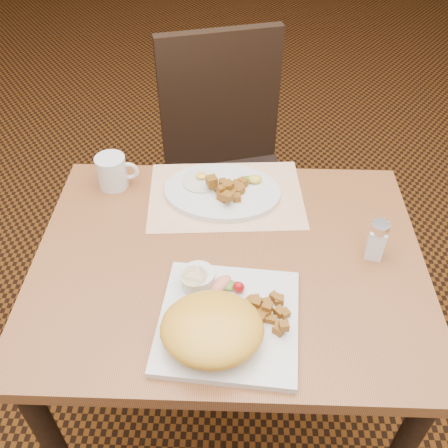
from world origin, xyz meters
TOP-DOWN VIEW (x-y plane):
  - ground at (0.00, 0.00)m, footprint 8.00×8.00m
  - table at (0.00, 0.00)m, footprint 0.90×0.70m
  - chair_far at (-0.02, 0.66)m, footprint 0.52×0.53m
  - placemat at (-0.01, 0.22)m, footprint 0.42×0.31m
  - plate_square at (0.00, -0.18)m, footprint 0.30×0.30m
  - plate_oval at (-0.02, 0.23)m, footprint 0.32×0.25m
  - hollandaise_mound at (-0.03, -0.23)m, footprint 0.20×0.18m
  - ramekin at (-0.06, -0.09)m, footprint 0.07×0.07m
  - garnish_sq at (-0.00, -0.10)m, footprint 0.09×0.07m
  - fried_egg at (-0.08, 0.26)m, footprint 0.10×0.10m
  - garnish_ov at (0.06, 0.26)m, footprint 0.06×0.04m
  - salt_shaker at (0.33, 0.02)m, footprint 0.05×0.05m
  - coffee_mug at (-0.31, 0.26)m, footprint 0.11×0.08m
  - home_fries_sq at (0.08, -0.17)m, footprint 0.10×0.11m
  - home_fries_ov at (-0.01, 0.21)m, footprint 0.11×0.11m

SIDE VIEW (x-z plane):
  - ground at x=0.00m, z-range 0.00..0.00m
  - chair_far at x=-0.02m, z-range 0.05..1.02m
  - table at x=0.00m, z-range 0.27..1.02m
  - placemat at x=-0.01m, z-range 0.75..0.75m
  - plate_square at x=0.00m, z-range 0.75..0.77m
  - plate_oval at x=-0.02m, z-range 0.75..0.77m
  - fried_egg at x=-0.08m, z-range 0.76..0.78m
  - garnish_sq at x=0.00m, z-range 0.76..0.79m
  - garnish_ov at x=0.06m, z-range 0.77..0.79m
  - home_fries_sq at x=0.08m, z-range 0.76..0.80m
  - home_fries_ov at x=-0.01m, z-range 0.76..0.81m
  - ramekin at x=-0.06m, z-range 0.77..0.81m
  - coffee_mug at x=-0.31m, z-range 0.75..0.84m
  - hollandaise_mound at x=-0.03m, z-range 0.76..0.84m
  - salt_shaker at x=0.33m, z-range 0.75..0.85m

